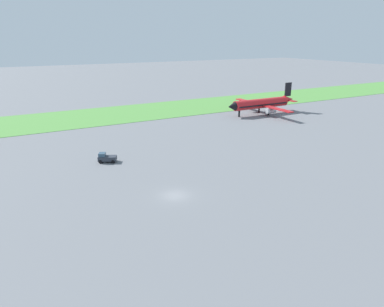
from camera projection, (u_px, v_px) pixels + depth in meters
ground_plane at (175, 195)px, 56.99m from camera, size 600.00×600.00×0.00m
grass_taxiway_strip at (83, 118)px, 111.94m from camera, size 360.00×28.00×0.08m
airplane_parked_jet_far at (262, 104)px, 116.38m from camera, size 26.87×27.43×9.71m
pushback_tug_near_gate at (106, 158)px, 72.01m from camera, size 4.02×3.29×1.95m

